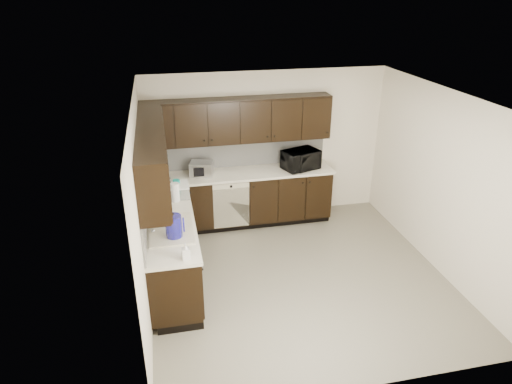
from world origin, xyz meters
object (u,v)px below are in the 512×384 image
sink (171,234)px  microwave (301,160)px  storage_bin (172,191)px  blue_pitcher (174,227)px  toaster_oven (202,169)px

sink → microwave: 2.75m
storage_bin → blue_pitcher: blue_pitcher is taller
microwave → toaster_oven: (-1.62, 0.05, -0.05)m
storage_bin → blue_pitcher: bearing=-91.4°
sink → toaster_oven: size_ratio=2.30×
storage_bin → sink: bearing=-93.6°
sink → blue_pitcher: 0.28m
storage_bin → blue_pitcher: (-0.03, -1.18, 0.06)m
toaster_oven → blue_pitcher: 1.97m
sink → storage_bin: size_ratio=1.79×
microwave → blue_pitcher: size_ratio=1.93×
sink → microwave: microwave is taller
microwave → sink: bearing=-162.2°
microwave → toaster_oven: microwave is taller
sink → blue_pitcher: bearing=-80.1°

